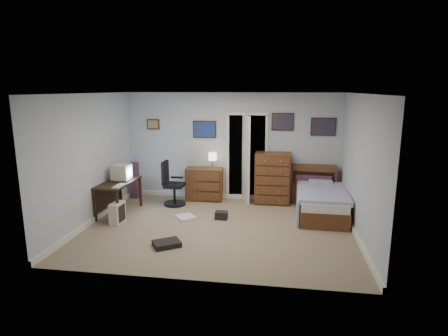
# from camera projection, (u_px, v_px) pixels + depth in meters

# --- Properties ---
(floor) EXTENTS (5.00, 4.00, 0.02)m
(floor) POSITION_uv_depth(u_px,v_px,m) (218.00, 228.00, 7.08)
(floor) COLOR gray
(floor) RESTS_ON ground
(computer_desk) EXTENTS (0.59, 1.21, 0.69)m
(computer_desk) POSITION_uv_depth(u_px,v_px,m) (115.00, 189.00, 7.81)
(computer_desk) COLOR black
(computer_desk) RESTS_ON floor
(crt_monitor) EXTENTS (0.37, 0.34, 0.33)m
(crt_monitor) POSITION_uv_depth(u_px,v_px,m) (122.00, 172.00, 7.87)
(crt_monitor) COLOR beige
(crt_monitor) RESTS_ON computer_desk
(keyboard) EXTENTS (0.15, 0.37, 0.02)m
(keyboard) POSITION_uv_depth(u_px,v_px,m) (119.00, 186.00, 7.40)
(keyboard) COLOR beige
(keyboard) RESTS_ON computer_desk
(pc_tower) EXTENTS (0.20, 0.39, 0.41)m
(pc_tower) POSITION_uv_depth(u_px,v_px,m) (117.00, 213.00, 7.30)
(pc_tower) COLOR beige
(pc_tower) RESTS_ON floor
(office_chair) EXTENTS (0.50, 0.50, 1.01)m
(office_chair) POSITION_uv_depth(u_px,v_px,m) (172.00, 188.00, 8.41)
(office_chair) COLOR black
(office_chair) RESTS_ON floor
(media_stack) EXTENTS (0.18, 0.18, 0.86)m
(media_stack) POSITION_uv_depth(u_px,v_px,m) (134.00, 180.00, 8.96)
(media_stack) COLOR maroon
(media_stack) RESTS_ON floor
(low_dresser) EXTENTS (0.88, 0.48, 0.76)m
(low_dresser) POSITION_uv_depth(u_px,v_px,m) (204.00, 184.00, 8.81)
(low_dresser) COLOR #5A2D1C
(low_dresser) RESTS_ON floor
(table_lamp) EXTENTS (0.20, 0.20, 0.37)m
(table_lamp) POSITION_uv_depth(u_px,v_px,m) (213.00, 157.00, 8.64)
(table_lamp) COLOR gold
(table_lamp) RESTS_ON low_dresser
(doorway) EXTENTS (0.96, 1.12, 2.05)m
(doorway) POSITION_uv_depth(u_px,v_px,m) (248.00, 155.00, 9.02)
(doorway) COLOR black
(doorway) RESTS_ON floor
(tall_dresser) EXTENTS (0.80, 0.47, 1.17)m
(tall_dresser) POSITION_uv_depth(u_px,v_px,m) (273.00, 178.00, 8.51)
(tall_dresser) COLOR #5A2D1C
(tall_dresser) RESTS_ON floor
(headboard_bookcase) EXTENTS (1.01, 0.31, 0.89)m
(headboard_bookcase) POSITION_uv_depth(u_px,v_px,m) (313.00, 183.00, 8.51)
(headboard_bookcase) COLOR #5A2D1C
(headboard_bookcase) RESTS_ON floor
(bed) EXTENTS (1.05, 1.88, 0.61)m
(bed) POSITION_uv_depth(u_px,v_px,m) (321.00, 202.00, 7.76)
(bed) COLOR #5A2D1C
(bed) RESTS_ON floor
(wall_posters) EXTENTS (4.38, 0.04, 0.60)m
(wall_posters) POSITION_uv_depth(u_px,v_px,m) (257.00, 126.00, 8.54)
(wall_posters) COLOR #331E11
(wall_posters) RESTS_ON floor
(floor_clutter) EXTENTS (1.09, 1.87, 0.15)m
(floor_clutter) POSITION_uv_depth(u_px,v_px,m) (188.00, 228.00, 6.95)
(floor_clutter) COLOR silver
(floor_clutter) RESTS_ON floor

